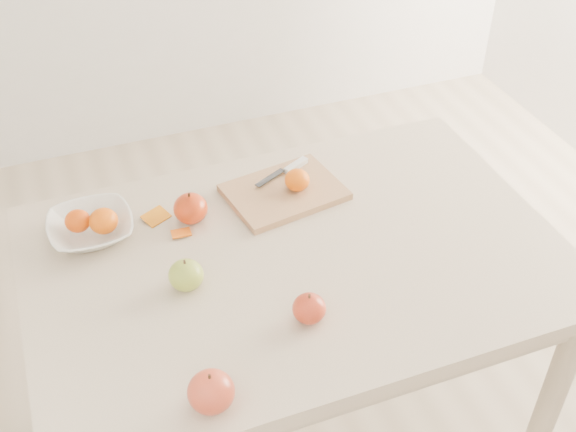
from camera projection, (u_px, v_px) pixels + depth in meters
name	position (u px, v px, depth m)	size (l,w,h in m)	color
table	(296.00, 284.00, 1.69)	(1.20, 0.80, 0.75)	beige
cutting_board	(284.00, 192.00, 1.79)	(0.27, 0.20, 0.02)	tan
board_tangerine	(297.00, 180.00, 1.76)	(0.06, 0.06, 0.05)	#CD4C07
fruit_bowl	(91.00, 228.00, 1.66)	(0.19, 0.19, 0.05)	white
bowl_tangerine_near	(78.00, 221.00, 1.64)	(0.06, 0.06, 0.05)	#D33A07
bowl_tangerine_far	(104.00, 221.00, 1.64)	(0.07, 0.07, 0.06)	#E75408
orange_peel_a	(156.00, 218.00, 1.72)	(0.06, 0.04, 0.00)	orange
orange_peel_b	(181.00, 234.00, 1.67)	(0.04, 0.04, 0.00)	orange
paring_knife	(292.00, 167.00, 1.84)	(0.16, 0.08, 0.01)	white
apple_green	(186.00, 275.00, 1.52)	(0.08, 0.08, 0.07)	olive
apple_red_c	(211.00, 392.00, 1.28)	(0.09, 0.09, 0.08)	#A32A1E
apple_red_e	(309.00, 308.00, 1.45)	(0.07, 0.07, 0.06)	maroon
apple_red_a	(191.00, 208.00, 1.69)	(0.08, 0.08, 0.07)	#930604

